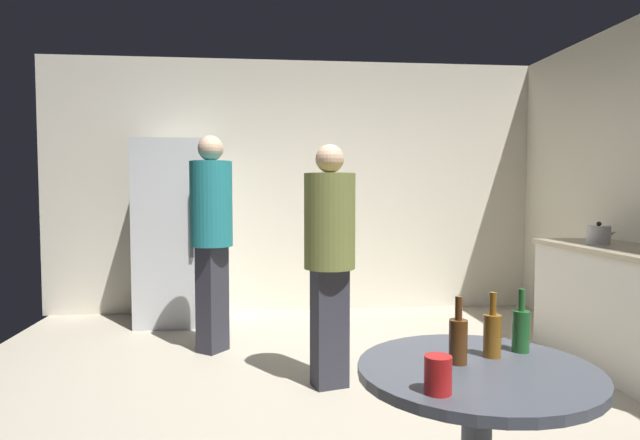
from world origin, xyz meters
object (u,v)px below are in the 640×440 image
(person_in_olive_shirt, at_px, (330,246))
(person_in_teal_shirt, at_px, (211,226))
(refrigerator, at_px, (175,232))
(kettle, at_px, (599,235))
(beer_bottle_green, at_px, (521,329))
(beer_bottle_brown, at_px, (458,339))
(plastic_cup_red, at_px, (438,375))
(foreground_table, at_px, (477,397))
(beer_bottle_amber, at_px, (492,333))

(person_in_olive_shirt, bearing_deg, person_in_teal_shirt, -151.04)
(refrigerator, distance_m, person_in_olive_shirt, 2.30)
(kettle, height_order, beer_bottle_green, kettle)
(beer_bottle_brown, xyz_separation_m, plastic_cup_red, (-0.15, -0.25, -0.03))
(foreground_table, bearing_deg, refrigerator, 113.24)
(kettle, distance_m, beer_bottle_green, 2.63)
(beer_bottle_brown, distance_m, beer_bottle_green, 0.30)
(beer_bottle_brown, distance_m, person_in_olive_shirt, 1.81)
(beer_bottle_brown, height_order, person_in_teal_shirt, person_in_teal_shirt)
(beer_bottle_amber, distance_m, person_in_teal_shirt, 2.88)
(refrigerator, bearing_deg, plastic_cup_red, -70.55)
(refrigerator, relative_size, foreground_table, 2.25)
(kettle, distance_m, plastic_cup_red, 3.18)
(foreground_table, relative_size, beer_bottle_amber, 3.48)
(refrigerator, distance_m, kettle, 3.78)
(beer_bottle_green, relative_size, person_in_olive_shirt, 0.14)
(beer_bottle_amber, bearing_deg, kettle, 49.83)
(foreground_table, bearing_deg, kettle, 49.68)
(refrigerator, height_order, beer_bottle_green, refrigerator)
(kettle, height_order, person_in_olive_shirt, person_in_olive_shirt)
(person_in_teal_shirt, bearing_deg, foreground_table, -30.77)
(beer_bottle_green, bearing_deg, person_in_teal_shirt, 117.99)
(beer_bottle_green, distance_m, plastic_cup_red, 0.56)
(person_in_teal_shirt, bearing_deg, beer_bottle_brown, -31.48)
(beer_bottle_amber, distance_m, beer_bottle_green, 0.14)
(beer_bottle_amber, relative_size, plastic_cup_red, 2.09)
(kettle, bearing_deg, beer_bottle_brown, -131.63)
(plastic_cup_red, bearing_deg, person_in_teal_shirt, 107.69)
(refrigerator, relative_size, person_in_teal_shirt, 1.03)
(plastic_cup_red, bearing_deg, beer_bottle_green, 39.98)
(kettle, height_order, beer_bottle_brown, kettle)
(beer_bottle_brown, bearing_deg, plastic_cup_red, -121.28)
(refrigerator, xyz_separation_m, beer_bottle_brown, (1.54, -3.67, -0.08))
(refrigerator, bearing_deg, foreground_table, -66.76)
(person_in_teal_shirt, xyz_separation_m, person_in_olive_shirt, (0.86, -0.87, -0.09))
(kettle, xyz_separation_m, beer_bottle_brown, (-1.92, -2.16, -0.15))
(person_in_olive_shirt, bearing_deg, kettle, 84.14)
(refrigerator, height_order, person_in_olive_shirt, refrigerator)
(foreground_table, distance_m, person_in_olive_shirt, 1.88)
(refrigerator, xyz_separation_m, foreground_table, (1.59, -3.71, -0.27))
(person_in_olive_shirt, bearing_deg, beer_bottle_green, 0.83)
(kettle, relative_size, person_in_olive_shirt, 0.15)
(person_in_olive_shirt, bearing_deg, beer_bottle_amber, -3.62)
(beer_bottle_amber, bearing_deg, foreground_table, -133.40)
(refrigerator, distance_m, person_in_teal_shirt, 1.12)
(refrigerator, bearing_deg, beer_bottle_green, -63.04)
(beer_bottle_brown, relative_size, beer_bottle_green, 1.00)
(beer_bottle_amber, bearing_deg, person_in_teal_shirt, 115.26)
(kettle, bearing_deg, person_in_teal_shirt, 170.55)
(plastic_cup_red, bearing_deg, foreground_table, 45.87)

